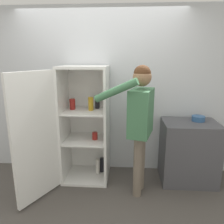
% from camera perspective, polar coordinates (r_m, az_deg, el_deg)
% --- Properties ---
extents(ground_plane, '(12.00, 12.00, 0.00)m').
position_cam_1_polar(ground_plane, '(3.04, -4.79, -22.51)').
color(ground_plane, '#4C4742').
extents(wall_back, '(7.00, 0.06, 2.55)m').
position_cam_1_polar(wall_back, '(3.45, -2.77, 5.20)').
color(wall_back, silver).
rests_on(wall_back, ground_plane).
extents(refrigerator, '(1.02, 1.19, 1.70)m').
position_cam_1_polar(refrigerator, '(3.19, -9.34, -3.73)').
color(refrigerator, white).
rests_on(refrigerator, ground_plane).
extents(person, '(0.76, 0.58, 1.72)m').
position_cam_1_polar(person, '(2.80, 7.36, -0.84)').
color(person, '#726656').
rests_on(person, ground_plane).
extents(counter, '(0.78, 0.58, 0.91)m').
position_cam_1_polar(counter, '(3.46, 19.30, -9.79)').
color(counter, '#4C4C51').
rests_on(counter, ground_plane).
extents(bowl, '(0.19, 0.19, 0.07)m').
position_cam_1_polar(bowl, '(3.40, 21.62, -1.59)').
color(bowl, '#335B8E').
rests_on(bowl, counter).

